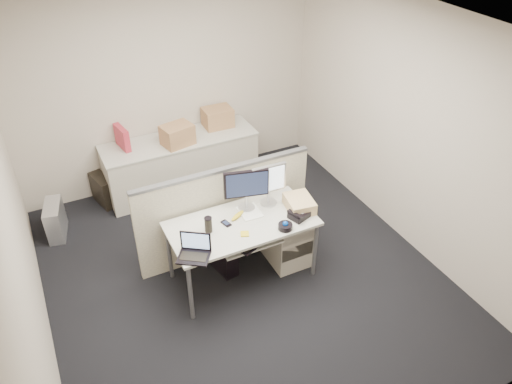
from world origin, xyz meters
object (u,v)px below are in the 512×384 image
monitor_main (246,190)px  laptop (193,249)px  desk_phone (299,215)px  desk (242,228)px

monitor_main → laptop: bearing=-134.0°
laptop → desk_phone: laptop is taller
monitor_main → laptop: size_ratio=1.60×
monitor_main → desk_phone: 0.60m
monitor_main → desk_phone: monitor_main is taller
desk → laptop: bearing=-155.7°
desk → monitor_main: (0.15, 0.20, 0.30)m
desk → desk_phone: bearing=-17.5°
monitor_main → desk_phone: (0.42, -0.38, -0.20)m
laptop → desk_phone: 1.20m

